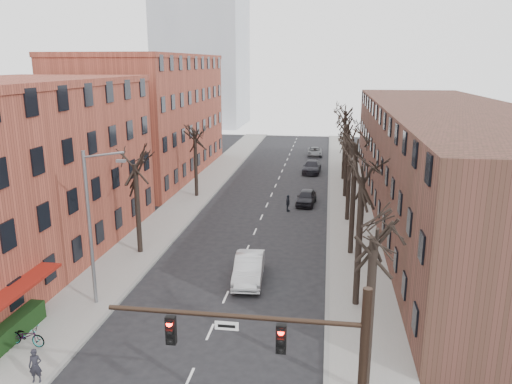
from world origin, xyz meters
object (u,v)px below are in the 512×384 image
at_px(parked_car_near, 306,197).
at_px(pedestrian_a, 35,366).
at_px(bicycle, 26,336).
at_px(silver_sedan, 249,268).
at_px(parked_car_mid, 312,167).

height_order(parked_car_near, pedestrian_a, pedestrian_a).
distance_m(parked_car_near, pedestrian_a, 31.87).
relative_size(pedestrian_a, bicycle, 0.79).
xyz_separation_m(silver_sedan, pedestrian_a, (-7.40, -11.85, 0.09)).
xyz_separation_m(parked_car_near, bicycle, (-12.29, -27.60, -0.05)).
bearing_deg(parked_car_near, parked_car_mid, 94.86).
bearing_deg(silver_sedan, parked_car_mid, 80.92).
bearing_deg(silver_sedan, bicycle, -139.93).
relative_size(silver_sedan, parked_car_mid, 0.97).
relative_size(parked_car_near, bicycle, 2.15).
height_order(silver_sedan, bicycle, silver_sedan).
bearing_deg(parked_car_mid, bicycle, -103.05).
bearing_deg(pedestrian_a, silver_sedan, 46.65).
relative_size(parked_car_near, pedestrian_a, 2.73).
bearing_deg(pedestrian_a, parked_car_mid, 65.83).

